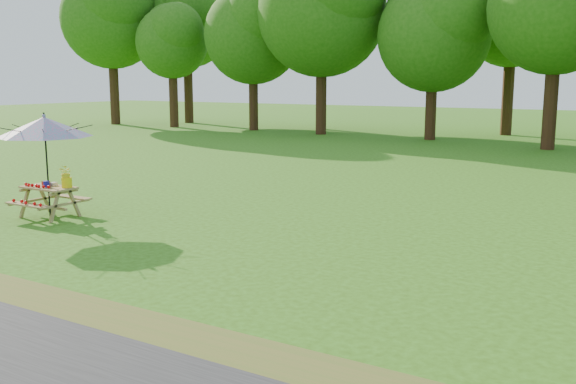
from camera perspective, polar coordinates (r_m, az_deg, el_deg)
The scene contains 6 objects.
ground at distance 11.62m, azimuth -13.03°, elevation -4.92°, with size 120.00×120.00×0.00m, color #346012.
picnic_table at distance 14.73m, azimuth -20.45°, elevation -0.86°, with size 1.20×1.32×0.67m.
patio_umbrella at distance 14.54m, azimuth -20.83°, elevation 5.43°, with size 2.11×2.11×2.25m.
produce_bins at distance 14.72m, azimuth -20.57°, elevation 0.69°, with size 0.29×0.34×0.13m.
tomatoes_row at distance 14.68m, azimuth -21.44°, elevation 0.54°, with size 0.77×0.13×0.07m, color red, non-canonical shape.
flower_bucket at distance 14.38m, azimuth -19.10°, elevation 1.39°, with size 0.29×0.26×0.48m.
Camera 1 is at (7.91, -7.99, 2.93)m, focal length 40.00 mm.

